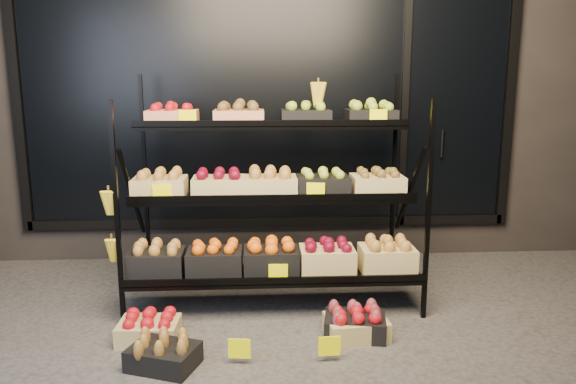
{
  "coord_description": "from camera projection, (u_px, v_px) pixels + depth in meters",
  "views": [
    {
      "loc": [
        -0.12,
        -3.4,
        1.64
      ],
      "look_at": [
        0.11,
        0.55,
        0.82
      ],
      "focal_mm": 35.0,
      "sensor_mm": 36.0,
      "label": 1
    }
  ],
  "objects": [
    {
      "name": "tag_floor_a",
      "position": [
        239.0,
        355.0,
        3.25
      ],
      "size": [
        0.13,
        0.01,
        0.12
      ],
      "primitive_type": "cube",
      "color": "#FFFB00",
      "rests_on": "ground"
    },
    {
      "name": "floor_crate_left",
      "position": [
        149.0,
        327.0,
        3.54
      ],
      "size": [
        0.39,
        0.29,
        0.19
      ],
      "rotation": [
        0.0,
        0.0,
        -0.05
      ],
      "color": "tan",
      "rests_on": "ground"
    },
    {
      "name": "floor_crate_midright",
      "position": [
        356.0,
        324.0,
        3.58
      ],
      "size": [
        0.41,
        0.32,
        0.2
      ],
      "rotation": [
        0.0,
        0.0,
        0.11
      ],
      "color": "tan",
      "rests_on": "ground"
    },
    {
      "name": "building",
      "position": [
        267.0,
        66.0,
        5.84
      ],
      "size": [
        6.0,
        2.08,
        3.5
      ],
      "color": "#2D2826",
      "rests_on": "ground"
    },
    {
      "name": "floor_crate_midleft",
      "position": [
        163.0,
        352.0,
        3.21
      ],
      "size": [
        0.44,
        0.39,
        0.19
      ],
      "rotation": [
        0.0,
        0.0,
        -0.36
      ],
      "color": "black",
      "rests_on": "ground"
    },
    {
      "name": "tag_floor_b",
      "position": [
        329.0,
        352.0,
        3.28
      ],
      "size": [
        0.13,
        0.01,
        0.12
      ],
      "primitive_type": "cube",
      "color": "#FFFB00",
      "rests_on": "ground"
    },
    {
      "name": "ground",
      "position": [
        277.0,
        333.0,
        3.66
      ],
      "size": [
        24.0,
        24.0,
        0.0
      ],
      "primitive_type": "plane",
      "color": "#514F4C",
      "rests_on": "ground"
    },
    {
      "name": "display_rack",
      "position": [
        270.0,
        196.0,
        4.09
      ],
      "size": [
        2.18,
        1.02,
        1.72
      ],
      "color": "black",
      "rests_on": "ground"
    },
    {
      "name": "floor_crate_right",
      "position": [
        355.0,
        322.0,
        3.61
      ],
      "size": [
        0.43,
        0.35,
        0.2
      ],
      "rotation": [
        0.0,
        0.0,
        -0.17
      ],
      "color": "black",
      "rests_on": "ground"
    }
  ]
}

